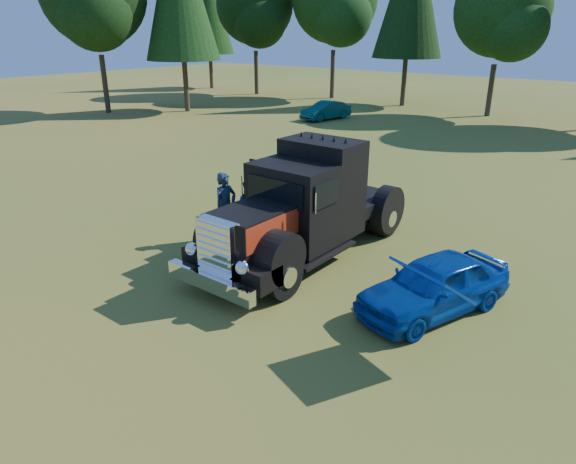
# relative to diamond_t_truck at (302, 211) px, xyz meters

# --- Properties ---
(ground) EXTENTS (120.00, 120.00, 0.00)m
(ground) POSITION_rel_diamond_t_truck_xyz_m (-0.09, -2.64, -1.28)
(ground) COLOR #385B1A
(ground) RESTS_ON ground
(diamond_t_truck) EXTENTS (3.38, 7.16, 3.00)m
(diamond_t_truck) POSITION_rel_diamond_t_truck_xyz_m (0.00, 0.00, 0.00)
(diamond_t_truck) COLOR black
(diamond_t_truck) RESTS_ON ground
(hotrod_coupe) EXTENTS (2.62, 4.21, 1.89)m
(hotrod_coupe) POSITION_rel_diamond_t_truck_xyz_m (3.94, -0.55, -0.65)
(hotrod_coupe) COLOR #0841B5
(hotrod_coupe) RESTS_ON ground
(spectator_near) EXTENTS (0.53, 0.76, 2.00)m
(spectator_near) POSITION_rel_diamond_t_truck_xyz_m (-2.35, -0.45, -0.28)
(spectator_near) COLOR #202F4A
(spectator_near) RESTS_ON ground
(spectator_far) EXTENTS (1.11, 1.06, 1.81)m
(spectator_far) POSITION_rel_diamond_t_truck_xyz_m (-1.77, -0.02, -0.38)
(spectator_far) COLOR #20244C
(spectator_far) RESTS_ON ground
(distant_teal_car) EXTENTS (1.96, 3.80, 1.19)m
(distant_teal_car) POSITION_rel_diamond_t_truck_xyz_m (-12.01, 18.59, -0.68)
(distant_teal_car) COLOR #092F36
(distant_teal_car) RESTS_ON ground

